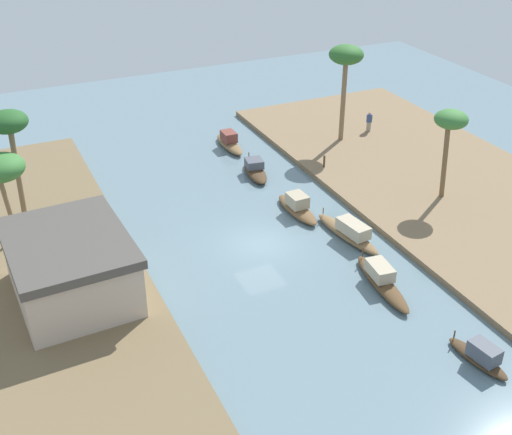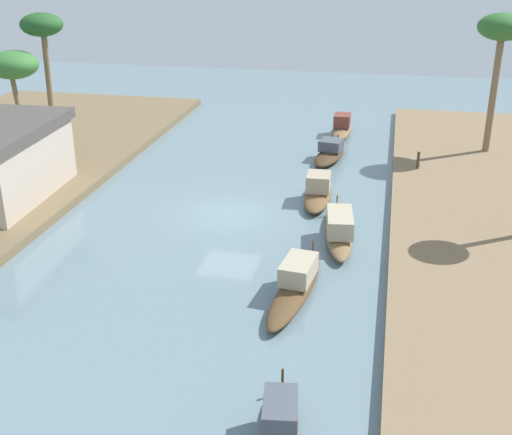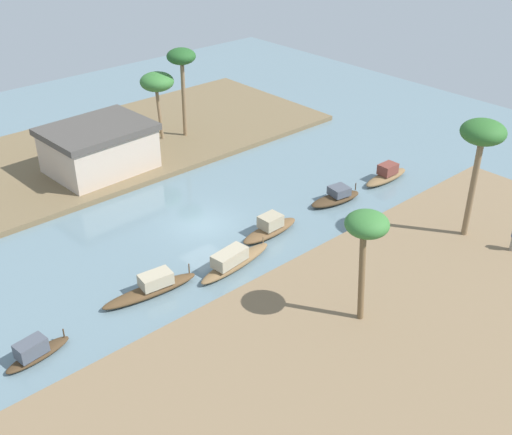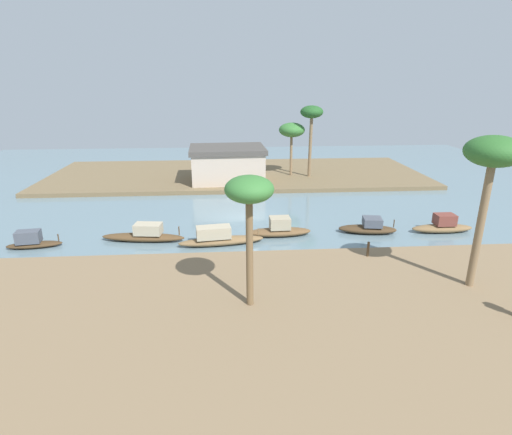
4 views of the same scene
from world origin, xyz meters
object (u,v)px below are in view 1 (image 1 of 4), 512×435
sampan_upstream_small (481,356)px  person_on_near_bank (369,123)px  palm_tree_left_far (346,59)px  riverside_building (71,267)px  palm_tree_right_tall (8,127)px  sampan_open_hull (229,142)px  palm_tree_left_near (451,123)px  sampan_with_tall_canopy (297,207)px  sampan_foreground (382,280)px  palm_tree_right_short (0,169)px  mooring_post (324,162)px  sampan_downstream_large (255,170)px  sampan_with_red_awning (349,232)px

sampan_upstream_small → person_on_near_bank: bearing=-30.0°
palm_tree_left_far → riverside_building: size_ratio=0.97×
palm_tree_right_tall → person_on_near_bank: bearing=-81.9°
sampan_open_hull → person_on_near_bank: (-2.37, -10.90, 0.64)m
palm_tree_left_near → riverside_building: bearing=92.1°
palm_tree_left_far → riverside_building: palm_tree_left_far is taller
sampan_with_tall_canopy → sampan_foreground: 8.76m
sampan_upstream_small → person_on_near_bank: (24.32, -10.10, 0.65)m
palm_tree_right_short → mooring_post: bearing=-86.7°
person_on_near_bank → riverside_building: bearing=-120.3°
palm_tree_left_far → palm_tree_right_short: 25.18m
sampan_downstream_large → sampan_open_hull: (5.09, -0.21, 0.05)m
sampan_with_tall_canopy → sampan_foreground: bearing=-179.9°
sampan_with_tall_canopy → sampan_foreground: (-8.76, -0.30, -0.03)m
palm_tree_right_short → riverside_building: (-6.60, -2.04, -2.88)m
sampan_upstream_small → sampan_downstream_large: sampan_upstream_small is taller
sampan_upstream_small → person_on_near_bank: size_ratio=2.12×
sampan_open_hull → palm_tree_right_tall: (-6.13, 15.65, 6.11)m
sampan_with_tall_canopy → palm_tree_right_short: (3.28, 16.44, 4.50)m
sampan_open_hull → palm_tree_left_far: bearing=-109.3°
sampan_upstream_small → palm_tree_left_near: 16.12m
sampan_upstream_small → palm_tree_left_near: palm_tree_left_near is taller
sampan_with_tall_canopy → mooring_post: 6.35m
sampan_with_tall_canopy → sampan_open_hull: 11.19m
sampan_with_tall_canopy → riverside_building: riverside_building is taller
sampan_upstream_small → riverside_building: bearing=44.0°
palm_tree_left_near → sampan_downstream_large: bearing=46.7°
sampan_downstream_large → sampan_with_tall_canopy: bearing=-169.8°
palm_tree_left_near → sampan_open_hull: bearing=33.1°
palm_tree_right_short → sampan_with_red_awning: bearing=-112.3°
person_on_near_bank → sampan_open_hull: bearing=-158.1°
sampan_foreground → sampan_with_tall_canopy: bearing=9.0°
palm_tree_right_short → riverside_building: size_ratio=0.72×
palm_tree_right_tall → sampan_upstream_small: bearing=-141.3°
sampan_upstream_small → palm_tree_right_short: palm_tree_right_short is taller
palm_tree_left_near → person_on_near_bank: bearing=-10.0°
person_on_near_bank → palm_tree_right_tall: (-3.76, 26.55, 5.47)m
palm_tree_left_far → palm_tree_right_tall: 23.93m
sampan_with_red_awning → person_on_near_bank: 16.08m
person_on_near_bank → riverside_building: 28.18m
sampan_foreground → palm_tree_left_far: palm_tree_left_far is taller
mooring_post → palm_tree_right_tall: 20.83m
sampan_upstream_small → sampan_downstream_large: bearing=-4.8°
sampan_open_hull → mooring_post: (-6.71, -4.37, 0.37)m
sampan_downstream_large → palm_tree_right_short: (-2.82, 16.36, 4.55)m
palm_tree_left_near → riverside_building: size_ratio=0.78×
sampan_foreground → sampan_open_hull: sampan_open_hull is taller
palm_tree_left_far → riverside_building: bearing=117.3°
person_on_near_bank → riverside_building: size_ratio=0.21×
sampan_open_hull → palm_tree_left_far: size_ratio=0.58×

